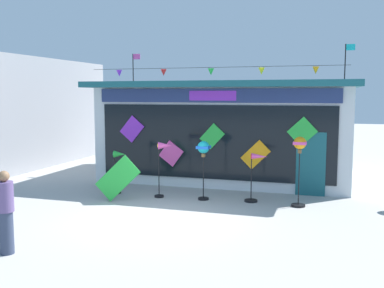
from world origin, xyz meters
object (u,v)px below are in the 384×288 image
at_px(wind_spinner_far_left, 118,167).
at_px(wind_spinner_center_right, 256,174).
at_px(person_near_camera, 4,210).
at_px(wind_spinner_center_left, 203,153).
at_px(kite_shop_building, 231,129).
at_px(wind_spinner_left, 164,156).
at_px(display_kite_on_ground, 118,178).
at_px(wind_spinner_right, 300,153).

relative_size(wind_spinner_far_left, wind_spinner_center_right, 0.95).
bearing_deg(person_near_camera, wind_spinner_center_left, -32.70).
bearing_deg(wind_spinner_far_left, wind_spinner_center_right, 2.09).
bearing_deg(kite_shop_building, wind_spinner_left, -104.20).
xyz_separation_m(wind_spinner_left, wind_spinner_center_left, (1.23, 0.09, 0.13)).
bearing_deg(wind_spinner_center_right, display_kite_on_ground, -164.36).
height_order(wind_spinner_center_left, wind_spinner_right, wind_spinner_right).
bearing_deg(wind_spinner_center_left, wind_spinner_center_right, 6.01).
relative_size(kite_shop_building, wind_spinner_right, 4.62).
distance_m(kite_shop_building, wind_spinner_center_left, 4.35).
bearing_deg(wind_spinner_far_left, kite_shop_building, 57.78).
height_order(wind_spinner_center_left, wind_spinner_center_right, wind_spinner_center_left).
distance_m(wind_spinner_left, display_kite_on_ground, 1.54).
xyz_separation_m(wind_spinner_center_left, wind_spinner_right, (2.80, 0.01, 0.11)).
relative_size(wind_spinner_right, display_kite_on_ground, 1.56).
bearing_deg(wind_spinner_center_left, kite_shop_building, 91.51).
xyz_separation_m(kite_shop_building, wind_spinner_far_left, (-2.73, -4.33, -0.95)).
relative_size(wind_spinner_center_left, wind_spinner_center_right, 1.22).
bearing_deg(wind_spinner_center_right, kite_shop_building, 111.72).
xyz_separation_m(wind_spinner_center_left, person_near_camera, (-2.53, -5.55, -0.55)).
xyz_separation_m(kite_shop_building, display_kite_on_ground, (-2.26, -5.26, -1.12)).
distance_m(wind_spinner_center_left, wind_spinner_right, 2.80).
distance_m(wind_spinner_far_left, wind_spinner_left, 1.67).
distance_m(wind_spinner_left, wind_spinner_right, 4.04).
bearing_deg(wind_spinner_center_left, wind_spinner_far_left, 179.94).
height_order(wind_spinner_far_left, wind_spinner_left, wind_spinner_left).
xyz_separation_m(wind_spinner_far_left, display_kite_on_ground, (0.47, -0.94, -0.17)).
bearing_deg(wind_spinner_left, person_near_camera, -103.35).
xyz_separation_m(kite_shop_building, wind_spinner_center_left, (0.11, -4.33, -0.38)).
bearing_deg(wind_spinner_right, kite_shop_building, 123.99).
height_order(person_near_camera, display_kite_on_ground, person_near_camera).
relative_size(wind_spinner_left, wind_spinner_center_left, 0.97).
xyz_separation_m(wind_spinner_far_left, wind_spinner_center_left, (2.84, -0.00, 0.57)).
height_order(kite_shop_building, wind_spinner_center_left, kite_shop_building).
bearing_deg(display_kite_on_ground, kite_shop_building, 66.76).
distance_m(wind_spinner_far_left, person_near_camera, 5.56).
relative_size(kite_shop_building, display_kite_on_ground, 7.20).
bearing_deg(kite_shop_building, wind_spinner_right, -56.01).
distance_m(wind_spinner_far_left, wind_spinner_right, 5.68).
height_order(wind_spinner_right, person_near_camera, wind_spinner_right).
distance_m(wind_spinner_far_left, wind_spinner_center_right, 4.39).
distance_m(wind_spinner_center_left, person_near_camera, 6.13).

